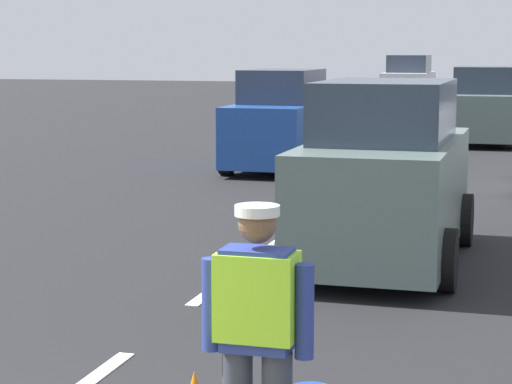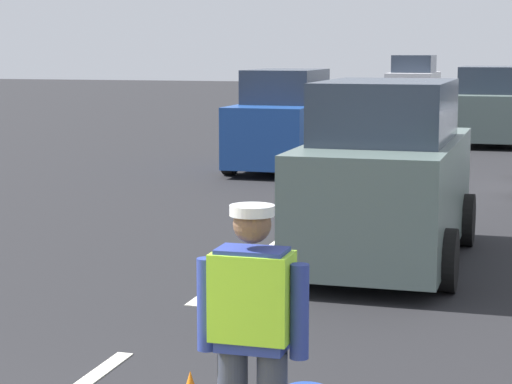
# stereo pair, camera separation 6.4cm
# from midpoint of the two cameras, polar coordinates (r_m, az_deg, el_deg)

# --- Properties ---
(ground_plane) EXTENTS (96.00, 96.00, 0.00)m
(ground_plane) POSITION_cam_midpoint_polar(r_m,az_deg,el_deg) (25.29, 8.46, 2.48)
(ground_plane) COLOR black
(lane_center_line) EXTENTS (0.14, 46.40, 0.01)m
(lane_center_line) POSITION_cam_midpoint_polar(r_m,az_deg,el_deg) (29.44, 9.54, 3.29)
(lane_center_line) COLOR silver
(lane_center_line) RESTS_ON ground
(road_worker) EXTENTS (0.76, 0.37, 1.67)m
(road_worker) POSITION_cam_midpoint_polar(r_m,az_deg,el_deg) (5.72, -0.01, -8.10)
(road_worker) COLOR #383D4C
(road_worker) RESTS_ON ground
(car_oncoming_second) EXTENTS (1.87, 3.93, 2.11)m
(car_oncoming_second) POSITION_cam_midpoint_polar(r_m,az_deg,el_deg) (20.78, 1.40, 4.01)
(car_oncoming_second) COLOR #1E4799
(car_oncoming_second) RESTS_ON ground
(car_outgoing_far) EXTENTS (2.01, 4.19, 2.07)m
(car_outgoing_far) POSITION_cam_midpoint_polar(r_m,az_deg,el_deg) (27.16, 13.11, 4.79)
(car_outgoing_far) COLOR slate
(car_outgoing_far) RESTS_ON ground
(car_outgoing_ahead) EXTENTS (1.90, 4.13, 2.18)m
(car_outgoing_ahead) POSITION_cam_midpoint_polar(r_m,az_deg,el_deg) (11.76, 7.38, 0.76)
(car_outgoing_ahead) COLOR slate
(car_outgoing_ahead) RESTS_ON ground
(car_oncoming_third) EXTENTS (2.05, 3.93, 2.27)m
(car_oncoming_third) POSITION_cam_midpoint_polar(r_m,az_deg,el_deg) (40.81, 8.80, 6.17)
(car_oncoming_third) COLOR silver
(car_oncoming_third) RESTS_ON ground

